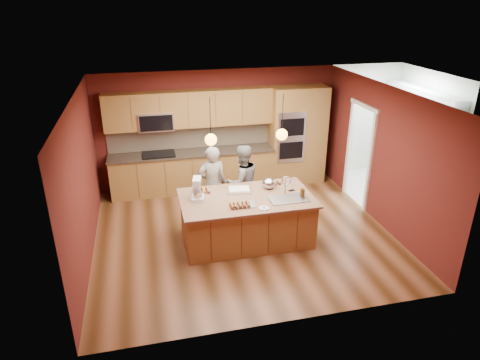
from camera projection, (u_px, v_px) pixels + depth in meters
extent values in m
plane|color=#442711|center=(243.00, 233.00, 8.21)|extent=(5.50, 5.50, 0.00)
plane|color=white|center=(243.00, 93.00, 7.14)|extent=(5.50, 5.50, 0.00)
plane|color=#531A16|center=(218.00, 129.00, 9.91)|extent=(5.50, 0.00, 5.50)
plane|color=#531A16|center=(289.00, 239.00, 5.44)|extent=(5.50, 0.00, 5.50)
plane|color=#531A16|center=(82.00, 182.00, 7.10)|extent=(0.00, 5.00, 5.00)
plane|color=#531A16|center=(381.00, 156.00, 8.25)|extent=(0.00, 5.00, 5.00)
cube|color=brown|center=(193.00, 172.00, 9.86)|extent=(3.70, 0.60, 0.90)
cube|color=#332A20|center=(192.00, 153.00, 9.67)|extent=(3.74, 0.64, 0.04)
cube|color=#C5B495|center=(190.00, 136.00, 9.81)|extent=(3.70, 0.03, 0.56)
cube|color=brown|center=(190.00, 109.00, 9.39)|extent=(3.70, 0.36, 0.80)
cube|color=black|center=(159.00, 154.00, 9.49)|extent=(0.72, 0.52, 0.03)
cube|color=#B9BAC1|center=(156.00, 121.00, 9.30)|extent=(0.76, 0.40, 0.40)
cube|color=brown|center=(287.00, 136.00, 10.05)|extent=(0.80, 0.60, 2.30)
cube|color=#B9BAC1|center=(291.00, 138.00, 9.77)|extent=(0.66, 0.04, 1.20)
cube|color=brown|center=(313.00, 134.00, 10.19)|extent=(0.50, 0.60, 2.30)
plane|color=silver|center=(382.00, 189.00, 10.05)|extent=(2.60, 2.60, 0.00)
plane|color=silver|center=(425.00, 132.00, 9.70)|extent=(0.00, 2.70, 2.70)
cube|color=silver|center=(422.00, 106.00, 9.42)|extent=(0.35, 2.40, 0.75)
cylinder|color=black|center=(210.00, 119.00, 6.93)|extent=(0.01, 0.01, 0.70)
sphere|color=#FFA332|center=(211.00, 140.00, 7.07)|extent=(0.20, 0.20, 0.20)
cylinder|color=black|center=(283.00, 115.00, 7.19)|extent=(0.01, 0.01, 0.70)
sphere|color=#FFA332|center=(282.00, 135.00, 7.33)|extent=(0.20, 0.20, 0.20)
cube|color=brown|center=(246.00, 220.00, 7.83)|extent=(2.28, 1.23, 0.83)
cube|color=tan|center=(247.00, 198.00, 7.65)|extent=(2.38, 1.33, 0.04)
cube|color=#B9BAC1|center=(288.00, 203.00, 7.61)|extent=(0.68, 0.40, 0.18)
imported|color=black|center=(212.00, 184.00, 8.40)|extent=(0.60, 0.42, 1.56)
imported|color=slate|center=(242.00, 182.00, 8.53)|extent=(0.87, 0.75, 1.54)
cube|color=white|center=(198.00, 198.00, 7.55)|extent=(0.26, 0.31, 0.06)
cube|color=white|center=(197.00, 187.00, 7.58)|extent=(0.12, 0.10, 0.27)
cube|color=white|center=(197.00, 181.00, 7.44)|extent=(0.19, 0.30, 0.11)
cylinder|color=silver|center=(198.00, 195.00, 7.48)|extent=(0.16, 0.16, 0.15)
cube|color=white|center=(239.00, 190.00, 7.89)|extent=(0.48, 0.39, 0.03)
cube|color=white|center=(239.00, 189.00, 7.88)|extent=(0.41, 0.32, 0.02)
cube|color=#B9BAC1|center=(245.00, 204.00, 7.36)|extent=(0.41, 0.32, 0.02)
ellipsoid|color=silver|center=(269.00, 183.00, 7.96)|extent=(0.25, 0.25, 0.21)
cylinder|color=silver|center=(264.00, 208.00, 7.24)|extent=(0.18, 0.18, 0.01)
cylinder|color=#3E260D|center=(302.00, 193.00, 7.62)|extent=(0.08, 0.08, 0.16)
cube|color=black|center=(291.00, 190.00, 7.90)|extent=(0.13, 0.09, 0.01)
cube|color=white|center=(414.00, 174.00, 9.69)|extent=(0.62, 0.64, 0.93)
cube|color=white|center=(399.00, 165.00, 10.26)|extent=(0.61, 0.62, 0.91)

